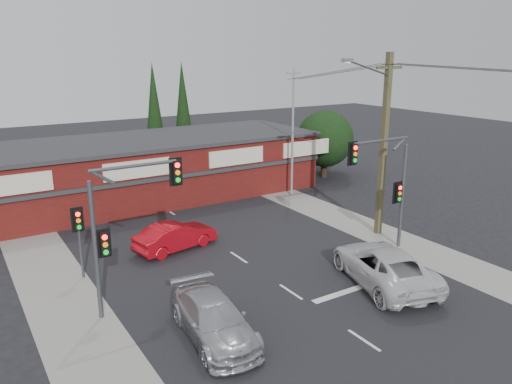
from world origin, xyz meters
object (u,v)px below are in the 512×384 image
silver_suv (214,319)px  shop_building (132,170)px  white_suv (384,265)px  red_sedan (176,236)px  utility_pole (382,140)px

silver_suv → shop_building: (3.44, 18.61, 1.40)m
white_suv → red_sedan: (-6.23, 8.62, -0.12)m
red_sedan → shop_building: (1.22, 10.07, 1.40)m
white_suv → red_sedan: 10.63m
white_suv → red_sedan: white_suv is taller
white_suv → shop_building: shop_building is taller
shop_building → red_sedan: bearing=-96.9°
silver_suv → shop_building: size_ratio=0.19×
red_sedan → utility_pole: bearing=-121.7°
white_suv → silver_suv: (-8.45, 0.09, -0.11)m
shop_building → utility_pole: utility_pole is taller
white_suv → silver_suv: white_suv is taller
white_suv → red_sedan: size_ratio=1.37×
silver_suv → shop_building: bearing=85.7°
shop_building → white_suv: bearing=-75.0°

